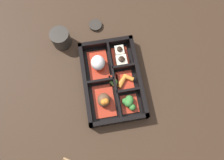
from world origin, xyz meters
The scene contains 11 objects.
ground_plane centered at (0.00, 0.00, 0.00)m, with size 3.00×3.00×0.00m, color #382619.
bento_base centered at (0.00, 0.00, 0.01)m, with size 0.30×0.20×0.01m.
bento_rim centered at (0.00, 0.00, 0.02)m, with size 0.30×0.20×0.05m.
bowl_stew centered at (-0.07, 0.04, 0.03)m, with size 0.12×0.07×0.05m.
bowl_rice centered at (0.07, 0.04, 0.03)m, with size 0.12×0.07×0.05m.
bowl_greens centered at (-0.09, -0.05, 0.03)m, with size 0.07×0.06×0.04m.
bowl_carrots centered at (-0.01, -0.04, 0.02)m, with size 0.07×0.07×0.02m.
bowl_tofu centered at (0.08, -0.05, 0.02)m, with size 0.08×0.06×0.04m.
bowl_pickles centered at (0.00, -0.01, 0.02)m, with size 0.04×0.03×0.01m.
tea_cup centered at (0.19, 0.16, 0.04)m, with size 0.07×0.07×0.07m.
sauce_dish centered at (0.24, 0.03, 0.01)m, with size 0.05×0.05×0.01m.
Camera 1 is at (-0.22, 0.04, 0.77)m, focal length 35.00 mm.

